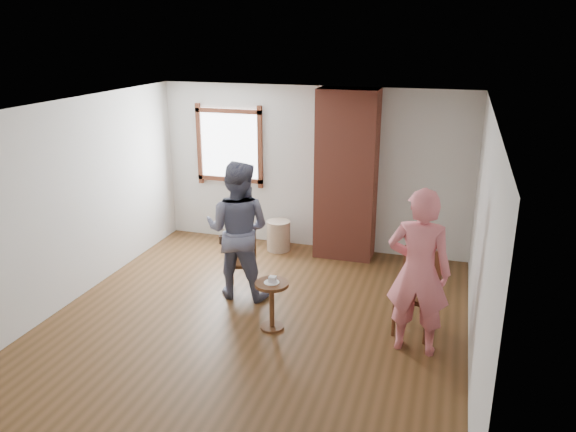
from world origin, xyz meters
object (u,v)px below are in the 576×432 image
at_px(stoneware_crock, 278,235).
at_px(man, 238,230).
at_px(side_table, 272,298).
at_px(person_pink, 419,272).
at_px(dining_chair_left, 242,257).
at_px(dining_chair_right, 418,287).

relative_size(stoneware_crock, man, 0.27).
xyz_separation_m(side_table, person_pink, (1.65, 0.03, 0.54)).
height_order(dining_chair_left, side_table, dining_chair_left).
bearing_deg(man, dining_chair_right, 172.51).
xyz_separation_m(dining_chair_right, person_pink, (0.01, -0.45, 0.38)).
bearing_deg(side_table, man, 133.69).
height_order(side_table, person_pink, person_pink).
distance_m(man, person_pink, 2.47).
relative_size(dining_chair_left, dining_chair_right, 0.81).
bearing_deg(dining_chair_left, person_pink, -37.66).
bearing_deg(dining_chair_right, side_table, -151.74).
bearing_deg(dining_chair_right, dining_chair_left, -179.31).
height_order(dining_chair_right, man, man).
height_order(stoneware_crock, dining_chair_left, dining_chair_left).
xyz_separation_m(stoneware_crock, dining_chair_left, (-0.05, -1.47, 0.20)).
relative_size(stoneware_crock, dining_chair_left, 0.61).
xyz_separation_m(stoneware_crock, person_pink, (2.36, -2.41, 0.69)).
bearing_deg(man, person_pink, 162.11).
height_order(dining_chair_right, person_pink, person_pink).
bearing_deg(side_table, stoneware_crock, 106.16).
distance_m(dining_chair_right, person_pink, 0.59).
bearing_deg(man, side_table, 132.71).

